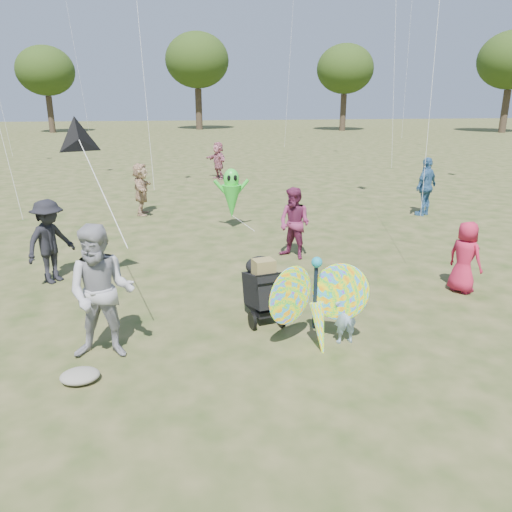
% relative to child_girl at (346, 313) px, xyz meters
% --- Properties ---
extents(ground, '(160.00, 160.00, 0.00)m').
position_rel_child_girl_xyz_m(ground, '(-0.99, -0.31, -0.50)').
color(ground, '#51592B').
rests_on(ground, ground).
extents(child_girl, '(0.38, 0.27, 1.00)m').
position_rel_child_girl_xyz_m(child_girl, '(0.00, 0.00, 0.00)').
color(child_girl, '#9ABADA').
rests_on(child_girl, ground).
extents(adult_man, '(1.06, 0.87, 1.99)m').
position_rel_child_girl_xyz_m(adult_man, '(-3.57, 0.18, 0.50)').
color(adult_man, '#9C9BA1').
rests_on(adult_man, ground).
extents(grey_bag, '(0.52, 0.43, 0.17)m').
position_rel_child_girl_xyz_m(grey_bag, '(-3.86, -0.48, -0.42)').
color(grey_bag, gray).
rests_on(grey_bag, ground).
extents(crowd_a, '(0.70, 0.81, 1.40)m').
position_rel_child_girl_xyz_m(crowd_a, '(2.98, 1.68, 0.20)').
color(crowd_a, '#AF1C3B').
rests_on(crowd_a, ground).
extents(crowd_b, '(1.19, 1.27, 1.72)m').
position_rel_child_girl_xyz_m(crowd_b, '(-5.00, 3.57, 0.36)').
color(crowd_b, black).
rests_on(crowd_b, ground).
extents(crowd_c, '(1.15, 0.98, 1.85)m').
position_rel_child_girl_xyz_m(crowd_c, '(5.46, 8.01, 0.43)').
color(crowd_c, '#356492').
rests_on(crowd_c, ground).
extents(crowd_d, '(0.58, 1.57, 1.66)m').
position_rel_child_girl_xyz_m(crowd_d, '(-3.50, 9.61, 0.33)').
color(crowd_d, tan).
rests_on(crowd_d, ground).
extents(crowd_e, '(1.01, 1.03, 1.67)m').
position_rel_child_girl_xyz_m(crowd_e, '(0.25, 4.32, 0.34)').
color(crowd_e, '#76274C').
rests_on(crowd_e, ground).
extents(crowd_j, '(1.09, 1.65, 1.70)m').
position_rel_child_girl_xyz_m(crowd_j, '(-0.36, 16.65, 0.35)').
color(crowd_j, '#AC6273').
rests_on(crowd_j, ground).
extents(jogging_stroller, '(0.63, 1.10, 1.09)m').
position_rel_child_girl_xyz_m(jogging_stroller, '(-1.09, 1.10, 0.11)').
color(jogging_stroller, black).
rests_on(jogging_stroller, ground).
extents(butterfly_kite, '(1.74, 0.75, 1.64)m').
position_rel_child_girl_xyz_m(butterfly_kite, '(-0.48, -0.08, 0.20)').
color(butterfly_kite, orange).
rests_on(butterfly_kite, ground).
extents(delta_kite_rig, '(1.36, 2.69, 1.74)m').
position_rel_child_girl_xyz_m(delta_kite_rig, '(-4.08, 2.63, 2.42)').
color(delta_kite_rig, black).
rests_on(delta_kite_rig, ground).
extents(alien_kite, '(1.12, 0.69, 1.74)m').
position_rel_child_girl_xyz_m(alien_kite, '(-0.86, 7.30, 0.47)').
color(alien_kite, green).
rests_on(alien_kite, ground).
extents(tree_line, '(91.78, 33.60, 10.79)m').
position_rel_child_girl_xyz_m(tree_line, '(2.68, 44.68, 6.36)').
color(tree_line, '#3A2D21').
rests_on(tree_line, ground).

